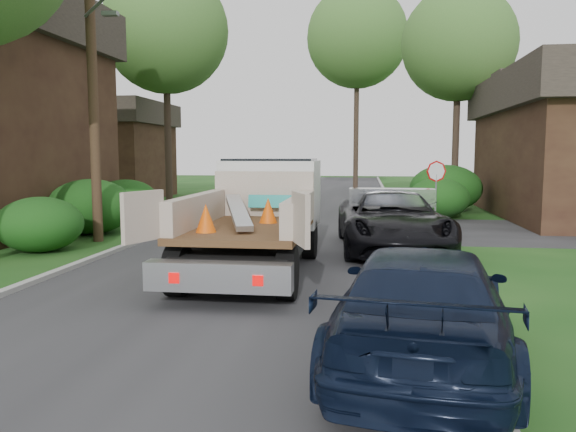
# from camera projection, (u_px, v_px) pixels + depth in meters

# --- Properties ---
(ground) EXTENTS (120.00, 120.00, 0.00)m
(ground) POSITION_uv_depth(u_px,v_px,m) (233.00, 283.00, 11.82)
(ground) COLOR #154313
(ground) RESTS_ON ground
(road) EXTENTS (8.00, 90.00, 0.02)m
(road) POSITION_uv_depth(u_px,v_px,m) (294.00, 224.00, 21.66)
(road) COLOR #28282B
(road) RESTS_ON ground
(curb_left) EXTENTS (0.20, 90.00, 0.12)m
(curb_left) POSITION_uv_depth(u_px,v_px,m) (191.00, 221.00, 22.22)
(curb_left) COLOR #9E9E99
(curb_left) RESTS_ON ground
(curb_right) EXTENTS (0.20, 90.00, 0.12)m
(curb_right) POSITION_uv_depth(u_px,v_px,m) (402.00, 225.00, 21.10)
(curb_right) COLOR #9E9E99
(curb_right) RESTS_ON ground
(stop_sign) EXTENTS (0.71, 0.32, 2.48)m
(stop_sign) POSITION_uv_depth(u_px,v_px,m) (436.00, 181.00, 19.78)
(stop_sign) COLOR slate
(stop_sign) RESTS_ON ground
(utility_pole) EXTENTS (2.42, 1.25, 10.00)m
(utility_pole) POSITION_uv_depth(u_px,v_px,m) (93.00, 72.00, 16.90)
(utility_pole) COLOR #382619
(utility_pole) RESTS_ON ground
(house_left_far) EXTENTS (7.56, 7.56, 6.00)m
(house_left_far) POSITION_uv_depth(u_px,v_px,m) (104.00, 149.00, 34.99)
(house_left_far) COLOR #321C14
(house_left_far) RESTS_ON ground
(hedge_left_a) EXTENTS (2.34, 2.34, 1.53)m
(hedge_left_a) POSITION_uv_depth(u_px,v_px,m) (40.00, 224.00, 15.53)
(hedge_left_a) COLOR #0F4112
(hedge_left_a) RESTS_ON ground
(hedge_left_b) EXTENTS (2.86, 2.86, 1.87)m
(hedge_left_b) POSITION_uv_depth(u_px,v_px,m) (90.00, 207.00, 19.00)
(hedge_left_b) COLOR #0F4112
(hedge_left_b) RESTS_ON ground
(hedge_left_c) EXTENTS (2.60, 2.60, 1.70)m
(hedge_left_c) POSITION_uv_depth(u_px,v_px,m) (126.00, 201.00, 22.50)
(hedge_left_c) COLOR #0F4112
(hedge_left_c) RESTS_ON ground
(hedge_right_a) EXTENTS (2.60, 2.60, 1.70)m
(hedge_right_a) POSITION_uv_depth(u_px,v_px,m) (438.00, 198.00, 23.73)
(hedge_right_a) COLOR #0F4112
(hedge_right_a) RESTS_ON ground
(hedge_right_b) EXTENTS (3.38, 3.38, 2.21)m
(hedge_right_b) POSITION_uv_depth(u_px,v_px,m) (446.00, 188.00, 26.57)
(hedge_right_b) COLOR #0F4112
(hedge_right_b) RESTS_ON ground
(tree_left_far) EXTENTS (6.40, 6.40, 12.20)m
(tree_left_far) POSITION_uv_depth(u_px,v_px,m) (166.00, 31.00, 28.60)
(tree_left_far) COLOR #2D2119
(tree_left_far) RESTS_ON ground
(tree_right_far) EXTENTS (6.00, 6.00, 11.50)m
(tree_right_far) POSITION_uv_depth(u_px,v_px,m) (459.00, 44.00, 29.56)
(tree_right_far) COLOR #2D2119
(tree_right_far) RESTS_ON ground
(tree_center_far) EXTENTS (7.20, 7.20, 14.60)m
(tree_center_far) POSITION_uv_depth(u_px,v_px,m) (357.00, 37.00, 39.89)
(tree_center_far) COLOR #2D2119
(tree_center_far) RESTS_ON ground
(flatbed_truck) EXTENTS (3.20, 6.82, 2.58)m
(flatbed_truck) POSITION_uv_depth(u_px,v_px,m) (263.00, 207.00, 13.66)
(flatbed_truck) COLOR black
(flatbed_truck) RESTS_ON ground
(black_pickup) EXTENTS (3.30, 6.29, 1.69)m
(black_pickup) POSITION_uv_depth(u_px,v_px,m) (392.00, 221.00, 15.68)
(black_pickup) COLOR black
(black_pickup) RESTS_ON ground
(navy_suv) EXTENTS (2.80, 5.48, 1.52)m
(navy_suv) POSITION_uv_depth(u_px,v_px,m) (423.00, 305.00, 7.22)
(navy_suv) COLOR black
(navy_suv) RESTS_ON ground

